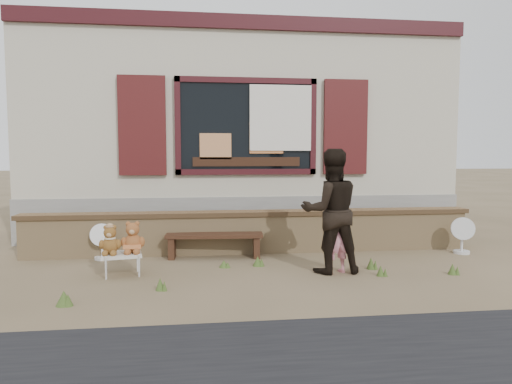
{
  "coord_description": "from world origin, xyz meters",
  "views": [
    {
      "loc": [
        -0.83,
        -6.11,
        1.56
      ],
      "look_at": [
        0.0,
        0.6,
        1.0
      ],
      "focal_mm": 32.0,
      "sensor_mm": 36.0,
      "label": 1
    }
  ],
  "objects": [
    {
      "name": "ground",
      "position": [
        0.0,
        0.0,
        0.0
      ],
      "size": [
        80.0,
        80.0,
        0.0
      ],
      "primitive_type": "plane",
      "color": "brown",
      "rests_on": "ground"
    },
    {
      "name": "shopfront",
      "position": [
        0.0,
        4.49,
        2.0
      ],
      "size": [
        8.04,
        5.13,
        4.0
      ],
      "color": "beige",
      "rests_on": "ground"
    },
    {
      "name": "brick_wall",
      "position": [
        0.0,
        1.0,
        0.34
      ],
      "size": [
        7.1,
        0.36,
        0.67
      ],
      "color": "tan",
      "rests_on": "ground"
    },
    {
      "name": "bench",
      "position": [
        -0.62,
        0.69,
        0.27
      ],
      "size": [
        1.47,
        0.41,
        0.37
      ],
      "rotation": [
        0.0,
        0.0,
        -0.07
      ],
      "color": "black",
      "rests_on": "ground"
    },
    {
      "name": "folding_chair",
      "position": [
        -1.83,
        -0.17,
        0.26
      ],
      "size": [
        0.54,
        0.5,
        0.29
      ],
      "rotation": [
        0.0,
        0.0,
        0.19
      ],
      "color": "beige",
      "rests_on": "ground"
    },
    {
      "name": "teddy_bear_left",
      "position": [
        -1.97,
        -0.19,
        0.48
      ],
      "size": [
        0.32,
        0.29,
        0.38
      ],
      "primitive_type": null,
      "rotation": [
        0.0,
        0.0,
        0.19
      ],
      "color": "brown",
      "rests_on": "folding_chair"
    },
    {
      "name": "teddy_bear_right",
      "position": [
        -1.7,
        -0.14,
        0.5
      ],
      "size": [
        0.35,
        0.32,
        0.42
      ],
      "primitive_type": null,
      "rotation": [
        0.0,
        0.0,
        0.19
      ],
      "color": "brown",
      "rests_on": "folding_chair"
    },
    {
      "name": "child",
      "position": [
        0.92,
        -0.39,
        0.55
      ],
      "size": [
        0.47,
        0.39,
        1.11
      ],
      "primitive_type": "imported",
      "rotation": [
        0.0,
        0.0,
        3.5
      ],
      "color": "pink",
      "rests_on": "ground"
    },
    {
      "name": "adult",
      "position": [
        0.88,
        -0.33,
        0.82
      ],
      "size": [
        0.8,
        0.62,
        1.63
      ],
      "primitive_type": "imported",
      "rotation": [
        0.0,
        0.0,
        3.15
      ],
      "color": "black",
      "rests_on": "ground"
    },
    {
      "name": "fan_left",
      "position": [
        -2.28,
        0.8,
        0.27
      ],
      "size": [
        0.34,
        0.23,
        0.54
      ],
      "rotation": [
        0.0,
        0.0,
        0.09
      ],
      "color": "white",
      "rests_on": "ground"
    },
    {
      "name": "fan_right",
      "position": [
        3.26,
        0.52,
        0.29
      ],
      "size": [
        0.37,
        0.24,
        0.58
      ],
      "rotation": [
        0.0,
        0.0,
        -0.35
      ],
      "color": "silver",
      "rests_on": "ground"
    },
    {
      "name": "grass_tufts",
      "position": [
        -0.17,
        -0.58,
        0.07
      ],
      "size": [
        4.8,
        1.57,
        0.16
      ],
      "color": "#415923",
      "rests_on": "ground"
    }
  ]
}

